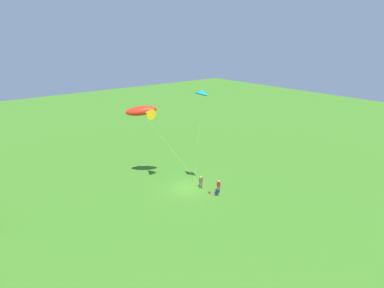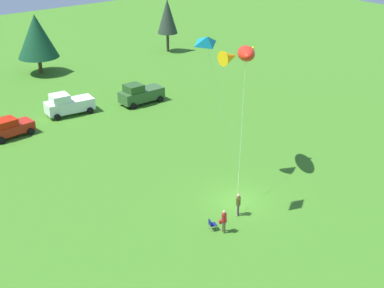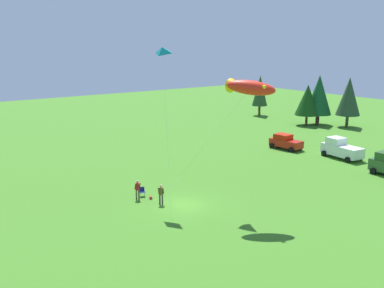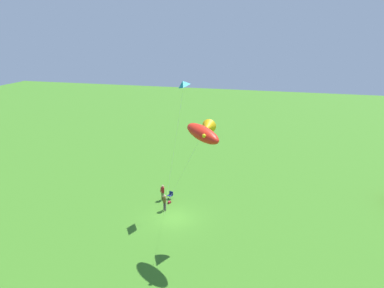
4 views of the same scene
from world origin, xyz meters
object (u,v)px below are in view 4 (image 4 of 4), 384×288
folding_chair (171,195)px  backpack_on_grass (169,202)px  person_kite_flyer (165,201)px  kite_large_fish (204,132)px  person_spectator (163,191)px  kite_delta_teal (183,84)px

folding_chair → backpack_on_grass: size_ratio=2.56×
person_kite_flyer → kite_large_fish: size_ratio=0.16×
kite_large_fish → folding_chair: bearing=-144.2°
person_kite_flyer → person_spectator: (-2.25, -0.99, 0.00)m
folding_chair → kite_large_fish: size_ratio=0.08×
person_spectator → person_kite_flyer: bearing=42.6°
backpack_on_grass → kite_large_fish: (6.41, 5.18, 9.90)m
person_spectator → backpack_on_grass: (0.62, 0.96, -0.91)m
person_spectator → backpack_on_grass: bearing=75.9°
kite_large_fish → kite_delta_teal: kite_delta_teal is taller
person_spectator → backpack_on_grass: 1.46m
kite_large_fish → backpack_on_grass: bearing=-141.0°
kite_delta_teal → person_kite_flyer: bearing=-39.3°
person_kite_flyer → backpack_on_grass: size_ratio=5.44×
backpack_on_grass → kite_delta_teal: 12.76m
backpack_on_grass → kite_large_fish: bearing=39.0°
folding_chair → kite_delta_teal: 12.45m
person_spectator → kite_large_fish: (7.03, 6.14, 8.99)m
person_kite_flyer → kite_large_fish: bearing=82.2°
person_kite_flyer → folding_chair: size_ratio=2.12×
kite_delta_teal → folding_chair: bearing=-117.7°
folding_chair → kite_delta_teal: kite_delta_teal is taller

